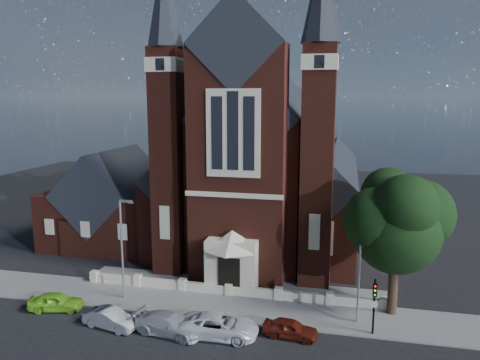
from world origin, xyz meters
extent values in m
plane|color=black|center=(0.00, 15.00, 0.00)|extent=(120.00, 120.00, 0.00)
cube|color=slate|center=(0.00, 4.50, 0.00)|extent=(60.00, 5.00, 0.12)
cube|color=slate|center=(0.00, 8.50, 0.00)|extent=(26.00, 3.00, 0.14)
cube|color=beige|center=(0.00, 6.50, 0.00)|extent=(24.00, 0.40, 0.90)
cube|color=#522016|center=(0.00, 25.00, 7.00)|extent=(10.00, 30.00, 14.00)
cube|color=black|center=(0.00, 25.00, 14.00)|extent=(10.00, 30.20, 10.00)
cube|color=#522016|center=(-7.50, 24.00, 4.00)|extent=(5.00, 26.00, 8.00)
cube|color=#522016|center=(7.50, 24.00, 4.00)|extent=(5.00, 26.00, 8.00)
cube|color=black|center=(-7.50, 24.00, 8.00)|extent=(5.01, 26.20, 5.01)
cube|color=black|center=(7.50, 24.00, 8.00)|extent=(5.01, 26.20, 5.01)
cube|color=#522016|center=(0.00, 9.50, 10.00)|extent=(8.00, 3.00, 20.00)
cube|color=black|center=(0.00, 9.50, 20.00)|extent=(8.00, 3.20, 8.00)
cube|color=beige|center=(0.00, 7.95, 13.00)|extent=(4.40, 0.15, 7.00)
cube|color=black|center=(0.00, 7.88, 13.20)|extent=(0.90, 0.08, 6.20)
cube|color=beige|center=(0.00, 7.50, 2.20)|extent=(4.20, 2.00, 4.40)
cube|color=black|center=(0.00, 6.45, 1.60)|extent=(1.80, 0.12, 3.20)
cone|color=beige|center=(0.00, 7.50, 4.40)|extent=(4.60, 4.60, 1.60)
cube|color=#522016|center=(-6.50, 10.50, 10.00)|extent=(2.60, 2.60, 20.00)
cube|color=beige|center=(-6.50, 10.50, 18.50)|extent=(2.80, 2.80, 1.20)
cube|color=#522016|center=(6.50, 10.50, 10.00)|extent=(2.60, 2.60, 20.00)
cube|color=beige|center=(6.50, 10.50, 18.50)|extent=(2.80, 2.80, 1.20)
cube|color=#522016|center=(-16.00, 18.00, 3.00)|extent=(12.00, 12.00, 6.00)
cube|color=black|center=(-16.00, 18.00, 6.00)|extent=(8.49, 12.20, 8.49)
cylinder|color=black|center=(12.50, 6.00, 2.50)|extent=(0.70, 0.70, 5.00)
sphere|color=black|center=(12.50, 6.00, 6.50)|extent=(6.40, 6.40, 6.40)
sphere|color=black|center=(12.90, 4.80, 8.50)|extent=(4.40, 4.40, 4.40)
cylinder|color=gray|center=(-8.00, 4.00, 4.00)|extent=(0.16, 0.16, 8.00)
cube|color=gray|center=(-7.50, 4.00, 8.00)|extent=(1.00, 0.15, 0.18)
cube|color=gray|center=(-7.10, 4.00, 7.92)|extent=(0.35, 0.22, 0.12)
cylinder|color=gray|center=(10.00, 4.00, 4.00)|extent=(0.16, 0.16, 8.00)
cube|color=gray|center=(10.50, 4.00, 8.00)|extent=(1.00, 0.15, 0.18)
cube|color=gray|center=(10.90, 4.00, 7.92)|extent=(0.35, 0.22, 0.12)
cylinder|color=black|center=(11.00, 2.50, 2.00)|extent=(0.14, 0.14, 4.00)
cube|color=black|center=(11.00, 2.35, 3.30)|extent=(0.28, 0.22, 0.90)
sphere|color=red|center=(11.00, 2.22, 3.60)|extent=(0.14, 0.14, 0.14)
sphere|color=#CC8C0C|center=(11.00, 2.22, 3.30)|extent=(0.14, 0.14, 0.14)
sphere|color=#0C9919|center=(11.00, 2.22, 3.00)|extent=(0.14, 0.14, 0.14)
imported|color=#7FD129|center=(-12.07, 1.05, 0.68)|extent=(4.26, 2.51, 1.36)
imported|color=gray|center=(-6.73, -0.50, 0.66)|extent=(4.23, 2.21, 1.33)
imported|color=#ACACB4|center=(-2.44, -0.44, 0.71)|extent=(5.12, 2.71, 1.41)
imported|color=white|center=(0.92, 0.03, 0.75)|extent=(5.45, 2.62, 1.50)
imported|color=#5D1A10|center=(5.62, 0.96, 0.63)|extent=(3.82, 1.86, 1.25)
camera|label=1|loc=(8.83, -27.98, 15.86)|focal=35.00mm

